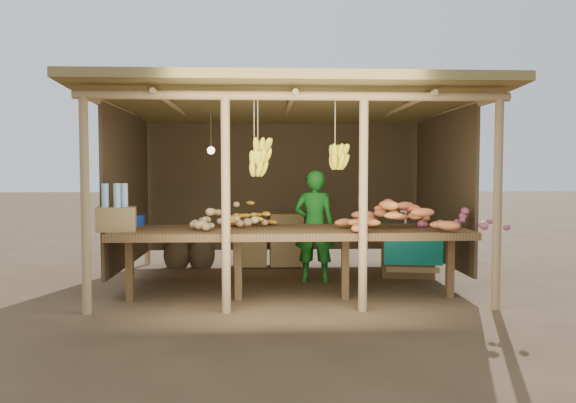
{
  "coord_description": "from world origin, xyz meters",
  "views": [
    {
      "loc": [
        -0.34,
        -7.18,
        1.46
      ],
      "look_at": [
        0.0,
        0.0,
        1.05
      ],
      "focal_mm": 35.0,
      "sensor_mm": 36.0,
      "label": 1
    }
  ],
  "objects": [
    {
      "name": "vendor",
      "position": [
        0.35,
        0.06,
        0.73
      ],
      "size": [
        0.57,
        0.42,
        1.45
      ],
      "primitive_type": "imported",
      "rotation": [
        0.0,
        0.0,
        3.0
      ],
      "color": "#186F1C",
      "rests_on": "ground"
    },
    {
      "name": "onion_heap",
      "position": [
        1.88,
        -1.12,
        0.98
      ],
      "size": [
        0.88,
        0.59,
        0.36
      ],
      "primitive_type": null,
      "rotation": [
        0.0,
        0.0,
        -0.11
      ],
      "color": "#B2566F",
      "rests_on": "counter"
    },
    {
      "name": "potato_heap",
      "position": [
        -0.69,
        -1.02,
        0.98
      ],
      "size": [
        0.98,
        0.78,
        0.36
      ],
      "primitive_type": null,
      "rotation": [
        0.0,
        0.0,
        -0.36
      ],
      "color": "#A28154",
      "rests_on": "counter"
    },
    {
      "name": "ground",
      "position": [
        0.0,
        0.0,
        0.0
      ],
      "size": [
        60.0,
        60.0,
        0.0
      ],
      "primitive_type": "plane",
      "color": "brown",
      "rests_on": "ground"
    },
    {
      "name": "tomato_basin",
      "position": [
        -1.9,
        -0.51,
        0.88
      ],
      "size": [
        0.36,
        0.36,
        0.19
      ],
      "rotation": [
        0.0,
        0.0,
        0.44
      ],
      "color": "navy",
      "rests_on": "counter"
    },
    {
      "name": "burlap_sacks",
      "position": [
        -1.42,
        1.2,
        0.24
      ],
      "size": [
        0.77,
        0.4,
        0.54
      ],
      "color": "#4C3923",
      "rests_on": "ground"
    },
    {
      "name": "sweet_potato_heap",
      "position": [
        1.09,
        -1.15,
        0.98
      ],
      "size": [
        1.18,
        0.75,
        0.36
      ],
      "primitive_type": null,
      "rotation": [
        0.0,
        0.0,
        0.05
      ],
      "color": "#C46532",
      "rests_on": "counter"
    },
    {
      "name": "bottle_box",
      "position": [
        -1.9,
        -1.09,
        1.0
      ],
      "size": [
        0.46,
        0.39,
        0.51
      ],
      "color": "olive",
      "rests_on": "counter"
    },
    {
      "name": "carton_stack",
      "position": [
        -0.15,
        1.2,
        0.35
      ],
      "size": [
        1.05,
        0.42,
        0.79
      ],
      "color": "olive",
      "rests_on": "ground"
    },
    {
      "name": "stall_structure",
      "position": [
        -0.0,
        0.06,
        1.92
      ],
      "size": [
        4.7,
        3.5,
        2.43
      ],
      "color": "tan",
      "rests_on": "ground"
    },
    {
      "name": "banana_pile",
      "position": [
        -0.45,
        -0.64,
        0.97
      ],
      "size": [
        0.7,
        0.57,
        0.35
      ],
      "primitive_type": null,
      "rotation": [
        0.0,
        0.0,
        0.41
      ],
      "color": "gold",
      "rests_on": "counter"
    },
    {
      "name": "tarp_crate",
      "position": [
        1.67,
        0.43,
        0.38
      ],
      "size": [
        0.88,
        0.79,
        0.92
      ],
      "color": "brown",
      "rests_on": "ground"
    },
    {
      "name": "counter",
      "position": [
        0.0,
        -0.95,
        0.74
      ],
      "size": [
        3.9,
        1.05,
        0.8
      ],
      "color": "brown",
      "rests_on": "ground"
    }
  ]
}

